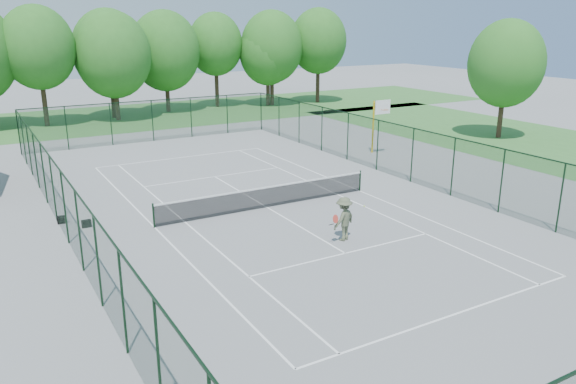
% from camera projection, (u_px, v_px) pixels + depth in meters
% --- Properties ---
extents(ground, '(140.00, 140.00, 0.00)m').
position_uv_depth(ground, '(267.00, 207.00, 26.80)').
color(ground, gray).
rests_on(ground, ground).
extents(grass_far, '(80.00, 16.00, 0.01)m').
position_uv_depth(grass_far, '(115.00, 118.00, 51.66)').
color(grass_far, '#3E7B35').
rests_on(grass_far, ground).
extents(grass_side, '(14.00, 40.00, 0.01)m').
position_uv_depth(grass_side, '(528.00, 141.00, 41.58)').
color(grass_side, '#3E7B35').
rests_on(grass_side, ground).
extents(court_lines, '(11.05, 23.85, 0.01)m').
position_uv_depth(court_lines, '(267.00, 207.00, 26.80)').
color(court_lines, white).
rests_on(court_lines, ground).
extents(tennis_net, '(11.08, 0.08, 1.10)m').
position_uv_depth(tennis_net, '(267.00, 196.00, 26.63)').
color(tennis_net, black).
rests_on(tennis_net, ground).
extents(fence_enclosure, '(18.05, 36.05, 3.02)m').
position_uv_depth(fence_enclosure, '(267.00, 176.00, 26.34)').
color(fence_enclosure, '#193A24').
rests_on(fence_enclosure, ground).
extents(tree_line_far, '(39.40, 6.40, 9.70)m').
position_uv_depth(tree_line_far, '(109.00, 51.00, 49.91)').
color(tree_line_far, '#432C20').
rests_on(tree_line_far, ground).
extents(basketball_goal, '(1.20, 1.43, 3.65)m').
position_uv_depth(basketball_goal, '(378.00, 116.00, 36.83)').
color(basketball_goal, gold).
rests_on(basketball_goal, ground).
extents(tree_side, '(5.54, 5.54, 8.76)m').
position_uv_depth(tree_side, '(506.00, 64.00, 41.34)').
color(tree_side, '#432C20').
rests_on(tree_side, ground).
extents(sports_bag_a, '(0.43, 0.28, 0.33)m').
position_uv_depth(sports_bag_a, '(62.00, 220.00, 24.66)').
color(sports_bag_a, black).
rests_on(sports_bag_a, ground).
extents(sports_bag_b, '(0.41, 0.26, 0.31)m').
position_uv_depth(sports_bag_b, '(86.00, 224.00, 24.21)').
color(sports_bag_b, black).
rests_on(sports_bag_b, ground).
extents(tennis_player, '(2.23, 1.03, 1.81)m').
position_uv_depth(tennis_player, '(344.00, 219.00, 22.57)').
color(tennis_player, '#545B41').
rests_on(tennis_player, ground).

